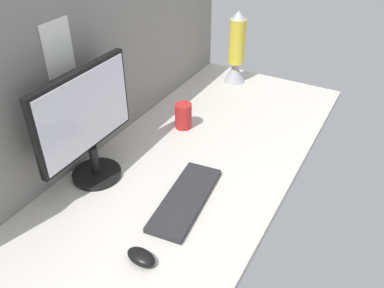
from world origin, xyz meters
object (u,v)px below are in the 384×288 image
(mouse, at_px, (141,257))
(mug_red_plastic, at_px, (183,116))
(keyboard, at_px, (186,199))
(lava_lamp, at_px, (236,53))
(monitor, at_px, (86,122))

(mouse, height_order, mug_red_plastic, mug_red_plastic)
(keyboard, height_order, mouse, mouse)
(keyboard, relative_size, lava_lamp, 0.99)
(mouse, bearing_deg, monitor, 63.90)
(mug_red_plastic, bearing_deg, mouse, -159.43)
(keyboard, xyz_separation_m, lava_lamp, (0.95, 0.24, 0.15))
(mouse, bearing_deg, mug_red_plastic, 27.19)
(mug_red_plastic, bearing_deg, monitor, 165.53)
(mouse, xyz_separation_m, lava_lamp, (1.23, 0.25, 0.14))
(lava_lamp, bearing_deg, mouse, -168.30)
(keyboard, distance_m, mug_red_plastic, 0.48)
(monitor, bearing_deg, keyboard, -83.58)
(monitor, height_order, mug_red_plastic, monitor)
(monitor, relative_size, keyboard, 1.17)
(mug_red_plastic, bearing_deg, lava_lamp, -0.61)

